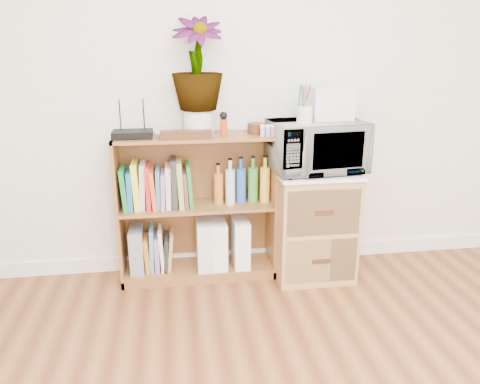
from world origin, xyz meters
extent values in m
cube|color=white|center=(0.00, 2.24, 0.05)|extent=(4.00, 0.02, 0.10)
cube|color=brown|center=(-0.35, 2.10, 0.47)|extent=(1.00, 0.30, 0.95)
cube|color=#9E7542|center=(0.40, 2.02, 0.35)|extent=(0.50, 0.45, 0.70)
imported|color=white|center=(0.40, 2.02, 0.88)|extent=(0.61, 0.45, 0.31)
cylinder|color=silver|center=(0.30, 1.95, 1.09)|extent=(0.09, 0.09, 0.10)
cube|color=silver|center=(0.50, 2.09, 1.14)|extent=(0.26, 0.21, 0.20)
cube|color=black|center=(-0.72, 2.08, 0.97)|extent=(0.24, 0.16, 0.04)
imported|color=silver|center=(-0.53, 2.07, 0.97)|extent=(0.13, 0.13, 0.03)
cylinder|color=silver|center=(-0.33, 2.12, 1.03)|extent=(0.18, 0.18, 0.15)
imported|color=#3C732E|center=(-0.33, 2.12, 1.37)|extent=(0.30, 0.30, 0.54)
cube|color=#3B1D10|center=(-0.41, 2.00, 0.97)|extent=(0.31, 0.08, 0.05)
cylinder|color=#B33516|center=(-0.18, 2.06, 1.00)|extent=(0.04, 0.04, 0.10)
cylinder|color=#37210F|center=(0.03, 2.11, 0.98)|extent=(0.11, 0.11, 0.07)
cube|color=pink|center=(0.09, 2.01, 0.98)|extent=(0.11, 0.04, 0.05)
cube|color=gray|center=(-0.75, 2.10, 0.21)|extent=(0.09, 0.23, 0.29)
cube|color=silver|center=(-0.31, 2.09, 0.23)|extent=(0.10, 0.26, 0.32)
cube|color=white|center=(-0.22, 2.09, 0.23)|extent=(0.10, 0.25, 0.32)
cube|color=white|center=(-0.07, 2.09, 0.23)|extent=(0.10, 0.26, 0.32)
cube|color=#1E7233|center=(-0.80, 2.10, 0.63)|extent=(0.04, 0.20, 0.27)
cube|color=#1B60A4|center=(-0.76, 2.10, 0.62)|extent=(0.03, 0.20, 0.24)
cube|color=yellow|center=(-0.73, 2.10, 0.65)|extent=(0.05, 0.20, 0.30)
cube|color=#B8B8B1|center=(-0.69, 2.10, 0.64)|extent=(0.05, 0.20, 0.29)
cube|color=red|center=(-0.65, 2.10, 0.64)|extent=(0.03, 0.20, 0.27)
cube|color=#DB4D26|center=(-0.62, 2.10, 0.62)|extent=(0.04, 0.20, 0.25)
cube|color=teal|center=(-0.59, 2.10, 0.62)|extent=(0.03, 0.20, 0.25)
cube|color=#8C699E|center=(-0.56, 2.10, 0.61)|extent=(0.04, 0.20, 0.23)
cube|color=beige|center=(-0.53, 2.10, 0.63)|extent=(0.04, 0.20, 0.26)
cube|color=#282828|center=(-0.49, 2.10, 0.66)|extent=(0.03, 0.20, 0.31)
cube|color=#A0A14A|center=(-0.45, 2.10, 0.65)|extent=(0.04, 0.20, 0.30)
cube|color=brown|center=(-0.42, 2.10, 0.62)|extent=(0.03, 0.20, 0.23)
cube|color=#1F772F|center=(-0.39, 2.10, 0.64)|extent=(0.04, 0.20, 0.27)
cylinder|color=#C26124|center=(-0.21, 2.10, 0.63)|extent=(0.06, 0.06, 0.26)
cylinder|color=silver|center=(-0.14, 2.10, 0.65)|extent=(0.06, 0.06, 0.29)
cylinder|color=blue|center=(-0.06, 2.10, 0.64)|extent=(0.07, 0.07, 0.29)
cylinder|color=#3A8C33|center=(0.02, 2.10, 0.65)|extent=(0.06, 0.06, 0.29)
cylinder|color=gold|center=(0.09, 2.10, 0.65)|extent=(0.06, 0.06, 0.30)
cylinder|color=silver|center=(0.17, 2.10, 0.63)|extent=(0.06, 0.06, 0.26)
cube|color=#C66422|center=(-0.68, 2.10, 0.18)|extent=(0.04, 0.19, 0.22)
cube|color=teal|center=(-0.65, 2.10, 0.21)|extent=(0.03, 0.19, 0.29)
cube|color=#896598|center=(-0.62, 2.10, 0.19)|extent=(0.03, 0.19, 0.23)
cube|color=#FFD5C6|center=(-0.59, 2.10, 0.21)|extent=(0.04, 0.19, 0.28)
cube|color=black|center=(-0.56, 2.10, 0.18)|extent=(0.04, 0.19, 0.22)
cube|color=#A5834C|center=(-0.53, 2.10, 0.19)|extent=(0.05, 0.19, 0.25)
camera|label=1|loc=(-0.49, -0.75, 1.49)|focal=35.00mm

